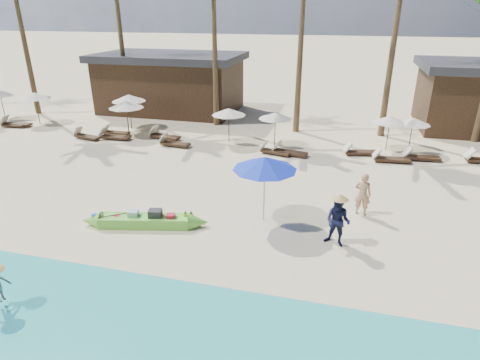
# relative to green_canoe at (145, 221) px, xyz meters

# --- Properties ---
(ground) EXTENTS (240.00, 240.00, 0.00)m
(ground) POSITION_rel_green_canoe_xyz_m (1.68, -0.19, -0.22)
(ground) COLOR beige
(ground) RESTS_ON ground
(wet_sand_strip) EXTENTS (240.00, 4.50, 0.01)m
(wet_sand_strip) POSITION_rel_green_canoe_xyz_m (1.68, -5.19, -0.22)
(wet_sand_strip) COLOR tan
(wet_sand_strip) RESTS_ON ground
(green_canoe) EXTENTS (5.17, 1.48, 0.67)m
(green_canoe) POSITION_rel_green_canoe_xyz_m (0.00, 0.00, 0.00)
(green_canoe) COLOR #6FD541
(green_canoe) RESTS_ON ground
(tourist) EXTENTS (0.70, 0.54, 1.72)m
(tourist) POSITION_rel_green_canoe_xyz_m (7.68, 2.92, 0.63)
(tourist) COLOR tan
(tourist) RESTS_ON ground
(vendor_green) EXTENTS (1.03, 0.91, 1.76)m
(vendor_green) POSITION_rel_green_canoe_xyz_m (6.82, 0.45, 0.66)
(vendor_green) COLOR #131736
(vendor_green) RESTS_ON ground
(blue_umbrella) EXTENTS (2.35, 2.35, 2.53)m
(blue_umbrella) POSITION_rel_green_canoe_xyz_m (4.12, 1.55, 2.06)
(blue_umbrella) COLOR #99999E
(blue_umbrella) RESTS_ON ground
(resort_parasol_1) EXTENTS (2.04, 2.04, 2.10)m
(resort_parasol_1) POSITION_rel_green_canoe_xyz_m (-16.99, 11.74, 1.67)
(resort_parasol_1) COLOR #3D2918
(resort_parasol_1) RESTS_ON ground
(lounger_1_right) EXTENTS (2.05, 0.84, 0.68)m
(lounger_1_right) POSITION_rel_green_canoe_xyz_m (-14.75, 10.20, 0.00)
(lounger_1_right) COLOR #3D2918
(lounger_1_right) RESTS_ON ground
(resort_parasol_2) EXTENTS (2.09, 2.09, 2.16)m
(resort_parasol_2) POSITION_rel_green_canoe_xyz_m (-13.71, 11.31, 1.72)
(resort_parasol_2) COLOR #3D2918
(resort_parasol_2) RESTS_ON ground
(lounger_2_left) EXTENTS (1.69, 0.62, 0.56)m
(lounger_2_left) POSITION_rel_green_canoe_xyz_m (-14.83, 10.02, -0.04)
(lounger_2_left) COLOR #3D2918
(lounger_2_left) RESTS_ON ground
(resort_parasol_3) EXTENTS (2.19, 2.19, 2.26)m
(resort_parasol_3) POSITION_rel_green_canoe_xyz_m (-6.88, 11.76, 1.81)
(resort_parasol_3) COLOR #3D2918
(resort_parasol_3) RESTS_ON ground
(lounger_3_left) EXTENTS (1.88, 0.93, 0.61)m
(lounger_3_left) POSITION_rel_green_canoe_xyz_m (-8.44, 8.93, -0.02)
(lounger_3_left) COLOR #3D2918
(lounger_3_left) RESTS_ON ground
(lounger_3_right) EXTENTS (1.69, 0.56, 0.57)m
(lounger_3_right) POSITION_rel_green_canoe_xyz_m (-7.18, 10.18, -0.03)
(lounger_3_right) COLOR #3D2918
(lounger_3_right) RESTS_ON ground
(resort_parasol_4) EXTENTS (2.13, 2.13, 2.20)m
(resort_parasol_4) POSITION_rel_green_canoe_xyz_m (-6.20, 10.18, 1.76)
(resort_parasol_4) COLOR #3D2918
(resort_parasol_4) RESTS_ON ground
(lounger_4_left) EXTENTS (1.96, 0.68, 0.66)m
(lounger_4_left) POSITION_rel_green_canoe_xyz_m (-6.76, 9.25, -0.00)
(lounger_4_left) COLOR #3D2918
(lounger_4_left) RESTS_ON ground
(lounger_4_right) EXTENTS (2.07, 0.96, 0.68)m
(lounger_4_right) POSITION_rel_green_canoe_xyz_m (-3.85, 10.11, 0.00)
(lounger_4_right) COLOR #3D2918
(lounger_4_right) RESTS_ON ground
(resort_parasol_5) EXTENTS (2.00, 2.00, 2.06)m
(resort_parasol_5) POSITION_rel_green_canoe_xyz_m (0.24, 10.46, 1.63)
(resort_parasol_5) COLOR #3D2918
(resort_parasol_5) RESTS_ON ground
(lounger_5_left) EXTENTS (1.88, 0.72, 0.63)m
(lounger_5_left) POSITION_rel_green_canoe_xyz_m (-2.69, 8.93, -0.01)
(lounger_5_left) COLOR #3D2918
(lounger_5_left) RESTS_ON ground
(resort_parasol_6) EXTENTS (1.92, 1.92, 1.97)m
(resort_parasol_6) POSITION_rel_green_canoe_xyz_m (2.98, 10.53, 1.56)
(resort_parasol_6) COLOR #3D2918
(resort_parasol_6) RESTS_ON ground
(lounger_6_left) EXTENTS (1.81, 0.92, 0.59)m
(lounger_6_left) POSITION_rel_green_canoe_xyz_m (3.20, 9.01, -0.03)
(lounger_6_left) COLOR #3D2918
(lounger_6_left) RESTS_ON ground
(lounger_6_right) EXTENTS (1.99, 0.97, 0.65)m
(lounger_6_right) POSITION_rel_green_canoe_xyz_m (3.98, 9.07, -0.01)
(lounger_6_right) COLOR #3D2918
(lounger_6_right) RESTS_ON ground
(resort_parasol_7) EXTENTS (1.89, 1.89, 1.95)m
(resort_parasol_7) POSITION_rel_green_canoe_xyz_m (9.23, 11.30, 1.53)
(resort_parasol_7) COLOR #3D2918
(resort_parasol_7) RESTS_ON ground
(lounger_7_left) EXTENTS (1.97, 0.98, 0.64)m
(lounger_7_left) POSITION_rel_green_canoe_xyz_m (7.74, 10.02, -0.01)
(lounger_7_left) COLOR #3D2918
(lounger_7_left) RESTS_ON ground
(lounger_7_right) EXTENTS (1.94, 0.72, 0.65)m
(lounger_7_right) POSITION_rel_green_canoe_xyz_m (9.24, 9.28, -0.01)
(lounger_7_right) COLOR #3D2918
(lounger_7_right) RESTS_ON ground
(resort_parasol_8) EXTENTS (1.85, 1.85, 1.90)m
(resort_parasol_8) POSITION_rel_green_canoe_xyz_m (10.44, 11.42, 1.49)
(resort_parasol_8) COLOR #3D2918
(resort_parasol_8) RESTS_ON ground
(lounger_8_left) EXTENTS (1.92, 0.73, 0.64)m
(lounger_8_left) POSITION_rel_green_canoe_xyz_m (10.80, 9.95, -0.01)
(lounger_8_left) COLOR #3D2918
(lounger_8_left) RESTS_ON ground
(pavilion_west) EXTENTS (10.80, 6.60, 4.30)m
(pavilion_west) POSITION_rel_green_canoe_xyz_m (-6.32, 17.31, 1.97)
(pavilion_west) COLOR #3D2918
(pavilion_west) RESTS_ON ground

